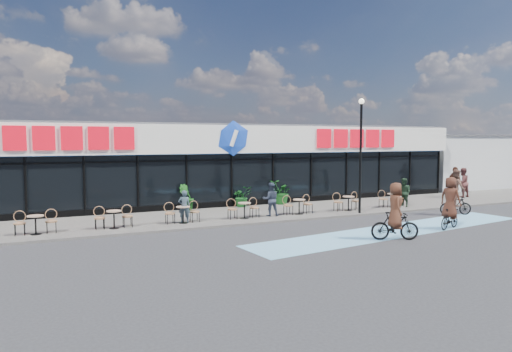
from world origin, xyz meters
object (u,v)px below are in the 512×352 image
Objects in this scene: pedestrian_b at (455,182)px; pedestrian_a at (404,192)px; potted_plant_right at (242,196)px; pedestrian_c at (463,183)px; patron_right at (271,199)px; potted_plant_mid at (281,192)px; patron_left at (184,207)px; cyclist_a at (450,206)px; cyclist_b at (456,194)px; lamp_post at (361,146)px; potted_plant_left at (187,197)px.

pedestrian_a is at bearing 113.88° from pedestrian_b.
potted_plant_right is 14.41m from pedestrian_c.
patron_right is at bearing -88.37° from potted_plant_right.
patron_left is (-6.47, -3.37, 0.04)m from potted_plant_mid.
pedestrian_b is 0.66m from pedestrian_c.
potted_plant_right is 0.51× the size of cyclist_a.
cyclist_a is at bearing -27.75° from pedestrian_a.
patron_left reaches higher than potted_plant_right.
patron_right is at bearing -124.04° from potted_plant_mid.
cyclist_a reaches higher than pedestrian_a.
patron_left is at bearing -140.58° from potted_plant_right.
cyclist_b is at bearing 177.69° from patron_right.
pedestrian_a is at bearing -167.48° from patron_left.
potted_plant_right is (-4.53, 4.33, -2.75)m from lamp_post.
lamp_post is 4.37m from pedestrian_a.
pedestrian_b is 10.50m from cyclist_a.
pedestrian_c is (6.27, 1.71, 0.15)m from pedestrian_a.
cyclist_a reaches higher than patron_left.
pedestrian_a is at bearing 107.54° from cyclist_b.
patron_left is 0.74× the size of pedestrian_b.
pedestrian_a is at bearing 66.41° from cyclist_a.
potted_plant_right is 0.72× the size of pedestrian_a.
potted_plant_right is 8.79m from pedestrian_a.
patron_right is 1.03× the size of pedestrian_a.
potted_plant_left is 17.46m from pedestrian_c.
lamp_post reaches higher than patron_right.
pedestrian_b is (9.10, 2.45, -2.34)m from lamp_post.
pedestrian_c is (14.19, 1.46, 0.12)m from patron_right.
cyclist_a is at bearing -56.94° from potted_plant_right.
potted_plant_right is at bearing -127.07° from patron_left.
pedestrian_a is (12.14, -0.21, 0.06)m from patron_left.
patron_left is 12.14m from pedestrian_a.
potted_plant_left is at bearing 179.27° from potted_plant_right.
lamp_post is at bearing -43.73° from potted_plant_right.
potted_plant_left is at bearing 179.41° from potted_plant_mid.
lamp_post is at bearing 111.90° from pedestrian_b.
lamp_post is at bearing -176.30° from patron_right.
pedestrian_b reaches higher than potted_plant_right.
pedestrian_b is (17.75, 1.51, 0.25)m from patron_left.
lamp_post is 2.48× the size of cyclist_b.
patron_right is (4.22, 0.04, 0.08)m from patron_left.
cyclist_b is at bearing -43.87° from potted_plant_mid.
lamp_post is 3.04× the size of pedestrian_c.
pedestrian_b is 1.05× the size of pedestrian_c.
potted_plant_right is at bearing -118.34° from pedestrian_a.
cyclist_b reaches higher than pedestrian_c.
pedestrian_c is (17.35, -1.93, 0.25)m from potted_plant_left.
patron_right reaches higher than potted_plant_right.
lamp_post is 5.32m from cyclist_b.
patron_left is (-8.65, 0.94, -2.60)m from lamp_post.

